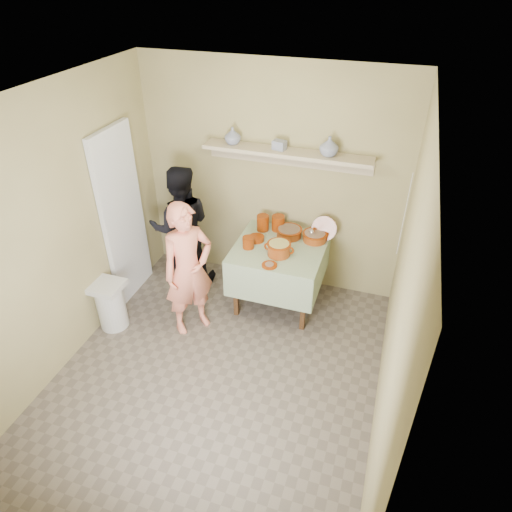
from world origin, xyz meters
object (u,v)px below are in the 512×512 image
at_px(serving_table, 279,255).
at_px(person_cook, 188,270).
at_px(trash_bin, 111,305).
at_px(cazuela_rice, 279,248).
at_px(person_helper, 181,227).

bearing_deg(serving_table, person_cook, -137.73).
xyz_separation_m(person_cook, trash_bin, (-0.83, -0.27, -0.46)).
distance_m(person_cook, cazuela_rice, 0.97).
xyz_separation_m(serving_table, cazuela_rice, (0.03, -0.16, 0.20)).
relative_size(person_helper, trash_bin, 2.70).
xyz_separation_m(person_helper, cazuela_rice, (1.24, -0.20, 0.09)).
bearing_deg(cazuela_rice, person_helper, 170.66).
height_order(person_cook, person_helper, person_helper).
bearing_deg(serving_table, person_helper, 178.09).
bearing_deg(person_helper, person_cook, 96.06).
xyz_separation_m(person_helper, trash_bin, (-0.39, -1.01, -0.47)).
distance_m(cazuela_rice, trash_bin, 1.90).
distance_m(person_helper, serving_table, 1.21).
distance_m(person_helper, trash_bin, 1.18).
bearing_deg(trash_bin, person_helper, 68.69).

